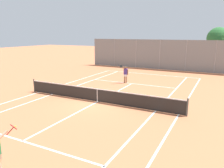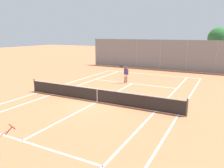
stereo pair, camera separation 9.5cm
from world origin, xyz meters
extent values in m
plane|color=#C67047|center=(0.00, 0.00, 0.00)|extent=(120.00, 120.00, 0.00)
cube|color=white|center=(0.00, 11.90, 0.00)|extent=(11.00, 0.10, 0.01)
cube|color=white|center=(-5.50, 0.00, 0.00)|extent=(0.10, 23.80, 0.01)
cube|color=white|center=(5.50, 0.00, 0.00)|extent=(0.10, 23.80, 0.01)
cube|color=white|center=(-4.13, 0.00, 0.00)|extent=(0.10, 23.80, 0.01)
cube|color=white|center=(4.13, 0.00, 0.00)|extent=(0.10, 23.80, 0.01)
cube|color=white|center=(0.00, -6.40, 0.00)|extent=(8.26, 0.10, 0.01)
cube|color=white|center=(0.00, 6.40, 0.00)|extent=(8.26, 0.10, 0.01)
cube|color=white|center=(0.00, 0.00, 0.00)|extent=(0.10, 12.80, 0.01)
cylinder|color=#474C47|center=(-5.95, 0.00, 0.53)|extent=(0.10, 0.10, 1.07)
cylinder|color=#474C47|center=(5.95, 0.00, 0.53)|extent=(0.10, 0.10, 1.07)
cube|color=black|center=(0.00, 0.00, 0.46)|extent=(11.90, 0.02, 0.89)
cube|color=white|center=(0.00, 0.00, 0.92)|extent=(11.90, 0.03, 0.06)
cube|color=white|center=(0.00, 0.00, 0.44)|extent=(0.05, 0.03, 0.89)
cylinder|color=#D8A884|center=(1.41, -8.33, 1.39)|extent=(0.24, 0.45, 0.35)
cylinder|color=maroon|center=(1.62, -8.13, 1.55)|extent=(0.12, 0.25, 0.22)
cylinder|color=maroon|center=(1.67, -8.02, 1.66)|extent=(0.33, 0.28, 0.23)
cylinder|color=#936B4C|center=(-0.61, 6.44, 0.41)|extent=(0.13, 0.13, 0.82)
cylinder|color=#936B4C|center=(-0.79, 6.43, 0.41)|extent=(0.13, 0.13, 0.82)
cube|color=white|center=(-0.70, 6.43, 0.74)|extent=(0.29, 0.20, 0.24)
cube|color=#4C388C|center=(-0.70, 6.43, 1.10)|extent=(0.35, 0.22, 0.56)
sphere|color=#936B4C|center=(-0.70, 6.43, 1.49)|extent=(0.22, 0.22, 0.22)
cylinder|color=black|center=(-0.70, 6.43, 1.56)|extent=(0.23, 0.23, 0.02)
cylinder|color=#936B4C|center=(-0.48, 6.44, 1.04)|extent=(0.08, 0.08, 0.52)
cylinder|color=#936B4C|center=(-0.82, 6.28, 1.39)|extent=(0.11, 0.46, 0.35)
cylinder|color=black|center=(-0.94, 6.02, 1.55)|extent=(0.05, 0.25, 0.22)
cylinder|color=black|center=(-0.93, 5.90, 1.66)|extent=(0.29, 0.21, 0.23)
sphere|color=#D1DB33|center=(-1.75, 1.06, 0.03)|extent=(0.07, 0.07, 0.07)
sphere|color=#D1DB33|center=(-2.52, 2.00, 0.03)|extent=(0.07, 0.07, 0.07)
sphere|color=#D1DB33|center=(-1.55, -5.51, 0.03)|extent=(0.07, 0.07, 0.07)
sphere|color=#D1DB33|center=(4.47, 2.64, 0.03)|extent=(0.07, 0.07, 0.07)
sphere|color=#D1DB33|center=(4.40, 2.03, 0.03)|extent=(0.07, 0.07, 0.07)
cylinder|color=gray|center=(-9.91, 15.88, 1.95)|extent=(0.08, 0.08, 3.90)
cylinder|color=gray|center=(-6.61, 15.88, 1.95)|extent=(0.08, 0.08, 3.90)
cylinder|color=gray|center=(-3.30, 15.88, 1.95)|extent=(0.08, 0.08, 3.90)
cylinder|color=gray|center=(0.00, 15.88, 1.95)|extent=(0.08, 0.08, 3.90)
cylinder|color=gray|center=(3.30, 15.88, 1.95)|extent=(0.08, 0.08, 3.90)
cylinder|color=gray|center=(6.61, 15.88, 1.95)|extent=(0.08, 0.08, 3.90)
cube|color=slate|center=(0.00, 15.88, 1.95)|extent=(19.82, 0.02, 3.86)
cylinder|color=brown|center=(6.59, 19.38, 1.53)|extent=(0.24, 0.24, 3.06)
sphere|color=#2D6B33|center=(6.59, 19.38, 4.05)|extent=(2.81, 2.81, 2.81)
sphere|color=#2D6B33|center=(6.91, 18.98, 3.69)|extent=(2.03, 2.03, 2.03)
camera|label=1|loc=(7.51, -12.41, 4.61)|focal=35.00mm
camera|label=2|loc=(7.60, -12.37, 4.61)|focal=35.00mm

